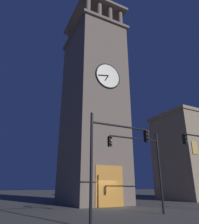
{
  "coord_description": "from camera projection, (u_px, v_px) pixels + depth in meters",
  "views": [
    {
      "loc": [
        10.58,
        18.94,
        1.94
      ],
      "look_at": [
        -1.5,
        -4.83,
        11.57
      ],
      "focal_mm": 33.03,
      "sensor_mm": 36.0,
      "label": 1
    }
  ],
  "objects": [
    {
      "name": "ground_plane",
      "position": [
        108.0,
        208.0,
        19.73
      ],
      "size": [
        200.0,
        200.0,
        0.0
      ],
      "primitive_type": "plane",
      "color": "#56544F"
    },
    {
      "name": "traffic_signal_far",
      "position": [
        112.0,
        149.0,
        11.99
      ],
      "size": [
        4.14,
        0.41,
        6.02
      ],
      "color": "black",
      "rests_on": "ground_plane"
    },
    {
      "name": "clocktower",
      "position": [
        93.0,
        106.0,
        28.11
      ],
      "size": [
        7.01,
        9.27,
        30.44
      ],
      "color": "#75665B",
      "rests_on": "ground_plane"
    },
    {
      "name": "traffic_signal_mid",
      "position": [
        144.0,
        158.0,
        15.82
      ],
      "size": [
        4.66,
        0.41,
        6.06
      ],
      "color": "black",
      "rests_on": "ground_plane"
    }
  ]
}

